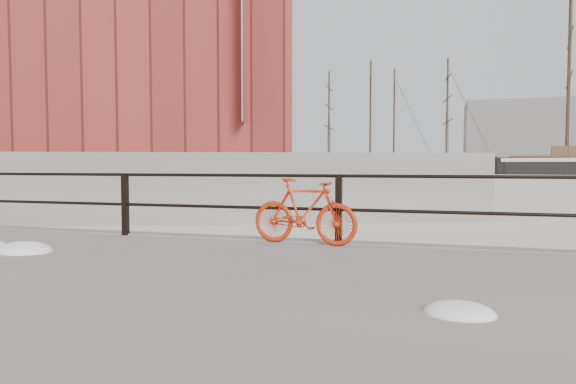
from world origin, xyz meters
The scene contains 11 objects.
far_quay centered at (-40.00, 72.00, 0.90)m, with size 24.00×150.00×1.80m, color gray.
bicycle centered at (-3.98, -0.25, 0.82)m, with size 1.57×0.23×0.94m, color red.
schooner_mid centered at (-7.31, 78.46, 0.00)m, with size 26.72×11.30×19.42m, color silver, non-canonical shape.
schooner_left centered at (-15.03, 78.79, 0.00)m, with size 23.80×10.82×18.14m, color silver, non-canonical shape.
workboat_near centered at (-22.15, 25.85, 0.00)m, with size 10.78×3.59×7.00m, color black, non-canonical shape.
workboat_far centered at (-33.43, 41.80, 0.00)m, with size 10.62×3.67×7.00m, color black, non-canonical shape.
apartment_mustard centered at (-29.49, 40.65, 12.90)m, with size 22.00×15.00×22.20m, color gold.
apartment_cream centered at (-38.11, 61.98, 12.40)m, with size 20.00×15.00×21.20m, color beige.
apartment_grey centered at (-46.35, 82.38, 13.40)m, with size 22.00×15.00×23.20m, color #9FA09A.
apartment_brick centered at (-54.97, 103.70, 12.40)m, with size 24.00×15.00×21.20m, color brown.
industrial_west centered at (20.00, 140.00, 9.00)m, with size 32.00×18.00×18.00m, color gray.
Camera 1 is at (-2.12, -7.31, 1.48)m, focal length 32.00 mm.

